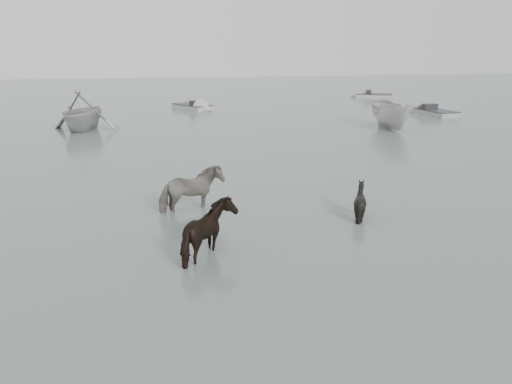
% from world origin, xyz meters
% --- Properties ---
extents(ground, '(140.00, 140.00, 0.00)m').
position_xyz_m(ground, '(0.00, 0.00, 0.00)').
color(ground, slate).
rests_on(ground, ground).
extents(pony_pinto, '(2.16, 1.49, 1.67)m').
position_xyz_m(pony_pinto, '(-2.54, 3.16, 0.83)').
color(pony_pinto, black).
rests_on(pony_pinto, ground).
extents(pony_dark, '(1.57, 1.76, 1.58)m').
position_xyz_m(pony_dark, '(-2.29, -0.51, 0.79)').
color(pony_dark, black).
rests_on(pony_dark, ground).
extents(pony_black, '(1.47, 1.40, 1.26)m').
position_xyz_m(pony_black, '(2.40, 1.61, 0.63)').
color(pony_black, black).
rests_on(pony_black, ground).
extents(rowboat_trail, '(5.27, 5.70, 2.49)m').
position_xyz_m(rowboat_trail, '(-7.99, 19.81, 1.24)').
color(rowboat_trail, '#9A9D9A').
rests_on(rowboat_trail, ground).
extents(boat_small, '(2.24, 4.97, 1.86)m').
position_xyz_m(boat_small, '(10.60, 16.90, 0.93)').
color(boat_small, '#B7B6B2').
rests_on(boat_small, ground).
extents(skiff_port, '(2.28, 5.28, 0.75)m').
position_xyz_m(skiff_port, '(16.50, 22.05, 0.38)').
color(skiff_port, gray).
rests_on(skiff_port, ground).
extents(skiff_mid, '(3.98, 5.07, 0.75)m').
position_xyz_m(skiff_mid, '(-0.82, 28.86, 0.38)').
color(skiff_mid, '#9FA19F').
rests_on(skiff_mid, ground).
extents(skiff_star, '(4.85, 3.40, 0.75)m').
position_xyz_m(skiff_star, '(17.22, 34.63, 0.38)').
color(skiff_star, '#A8A9A4').
rests_on(skiff_star, ground).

